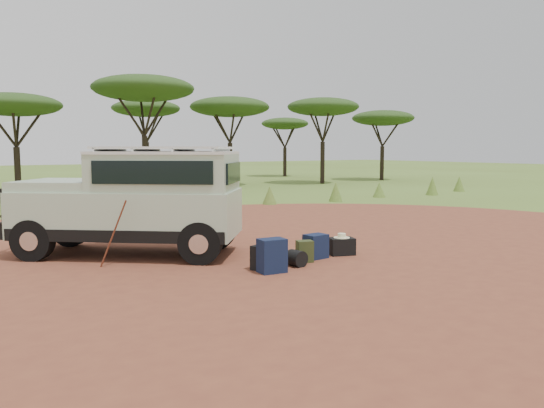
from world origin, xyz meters
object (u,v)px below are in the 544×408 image
backpack_black (261,258)px  walking_staff (113,234)px  backpack_olive (305,252)px  duffel_navy (316,246)px  backpack_navy (272,256)px  safari_vehicle (136,203)px  hard_case (342,246)px

backpack_black → walking_staff: bearing=122.9°
backpack_black → backpack_olive: backpack_black is taller
walking_staff → duffel_navy: bearing=-84.0°
backpack_olive → duffel_navy: duffel_navy is taller
walking_staff → backpack_black: size_ratio=2.96×
backpack_navy → duffel_navy: (1.45, 0.54, -0.06)m
backpack_navy → safari_vehicle: bearing=122.9°
backpack_navy → backpack_black: bearing=104.4°
safari_vehicle → hard_case: (3.62, -2.45, -0.93)m
backpack_olive → backpack_black: bearing=-158.6°
walking_staff → backpack_navy: size_ratio=2.19×
hard_case → backpack_black: bearing=-154.2°
backpack_navy → hard_case: bearing=20.3°
safari_vehicle → backpack_olive: safari_vehicle is taller
backpack_black → duffel_navy: bearing=-10.4°
backpack_black → backpack_olive: (1.08, 0.06, -0.01)m
duffel_navy → hard_case: bearing=-5.4°
safari_vehicle → hard_case: safari_vehicle is taller
backpack_navy → hard_case: size_ratio=1.21×
walking_staff → backpack_olive: bearing=-88.8°
backpack_navy → hard_case: (2.14, 0.53, -0.13)m
backpack_navy → duffel_navy: size_ratio=1.24×
duffel_navy → safari_vehicle: bearing=135.9°
safari_vehicle → backpack_olive: (2.52, -2.61, -0.89)m
walking_staff → backpack_navy: 3.08m
duffel_navy → walking_staff: bearing=153.4°
safari_vehicle → walking_staff: 1.30m
backpack_black → hard_case: bearing=-13.4°
hard_case → safari_vehicle: bearing=166.1°
safari_vehicle → walking_staff: size_ratio=3.48×
safari_vehicle → backpack_black: (1.44, -2.66, -0.88)m
safari_vehicle → backpack_black: 3.15m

